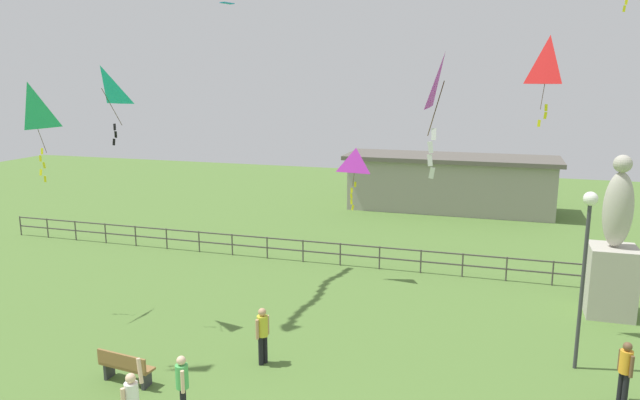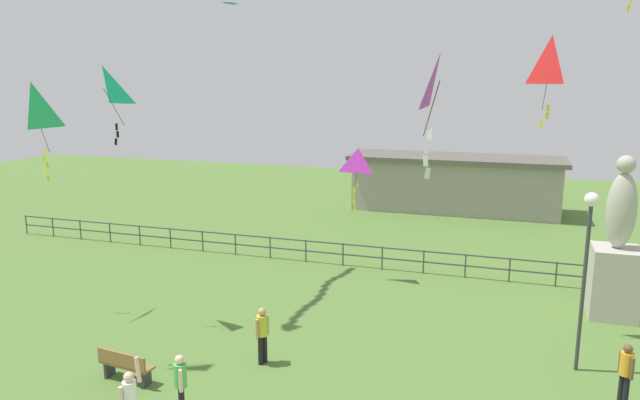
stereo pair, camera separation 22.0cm
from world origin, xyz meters
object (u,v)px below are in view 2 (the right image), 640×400
kite_6 (33,109)px  kite_3 (550,63)px  person_0 (262,332)px  kite_5 (439,84)px  statue_monument (616,262)px  park_bench (125,365)px  kite_4 (104,90)px  person_3 (181,382)px  person_2 (130,400)px  lamppost (587,244)px  kite_0 (358,163)px  person_1 (626,371)px

kite_6 → kite_3: bearing=11.9°
person_0 → kite_5: 8.88m
statue_monument → park_bench: 15.03m
kite_5 → kite_4: bearing=156.1°
person_3 → kite_6: (-7.52, 4.34, 5.74)m
person_2 → kite_6: bearing=142.2°
lamppost → kite_6: size_ratio=1.55×
person_0 → kite_4: kite_4 is taller
person_0 → person_2: person_2 is taller
park_bench → kite_4: size_ratio=0.69×
lamppost → kite_0: size_ratio=2.06×
person_1 → person_3: (-9.57, -3.67, -0.00)m
person_0 → person_1: bearing=4.3°
statue_monument → person_2: (-10.69, -10.52, -0.91)m
person_1 → person_2: bearing=-155.0°
person_2 → kite_5: bearing=4.7°
statue_monument → kite_4: kite_4 is taller
lamppost → kite_6: bearing=-176.9°
person_0 → person_2: bearing=-107.2°
park_bench → kite_5: size_ratio=0.73×
park_bench → kite_0: bearing=69.5°
kite_3 → kite_6: kite_3 is taller
kite_0 → kite_5: kite_5 is taller
lamppost → park_bench: bearing=-158.9°
lamppost → kite_0: bearing=144.0°
kite_6 → person_1: bearing=-2.2°
person_2 → lamppost: bearing=34.1°
person_2 → kite_5: (6.09, 0.50, 6.53)m
lamppost → kite_4: (-13.19, -1.33, 3.79)m
kite_5 → person_1: bearing=46.2°
person_0 → kite_0: kite_0 is taller
kite_3 → kite_5: bearing=-104.6°
person_1 → person_3: 10.25m
kite_4 → kite_6: (-3.03, 0.45, -0.60)m
park_bench → kite_5: kite_5 is taller
lamppost → kite_0: 9.14m
statue_monument → person_1: statue_monument is taller
person_3 → kite_4: bearing=139.1°
park_bench → person_3: (2.22, -1.00, 0.42)m
statue_monument → person_2: bearing=-135.5°
kite_4 → kite_5: kite_5 is taller
park_bench → kite_3: (9.83, 6.52, 7.52)m
kite_4 → lamppost: bearing=5.8°
person_0 → person_2: (-1.25, -4.05, 0.02)m
park_bench → kite_4: kite_4 is taller
person_0 → kite_6: size_ratio=0.51×
person_3 → kite_5: (5.52, -0.55, 6.57)m
person_3 → kite_5: size_ratio=0.73×
park_bench → kite_0: 10.96m
park_bench → person_1: 12.09m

